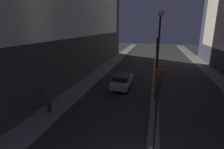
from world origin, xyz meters
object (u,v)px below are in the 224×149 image
traffic_light_far (157,45)px  street_lamp (159,41)px  traffic_light_near (157,95)px  pedestrian_on_left_sidewalk (49,102)px  traffic_cone_near (152,149)px  car_left_lane (122,81)px  traffic_light_mid (157,54)px

traffic_light_far → street_lamp: street_lamp is taller
traffic_light_near → pedestrian_on_left_sidewalk: size_ratio=2.84×
street_lamp → pedestrian_on_left_sidewalk: bearing=-152.0°
street_lamp → traffic_cone_near: (-0.06, -7.28, -4.96)m
traffic_light_near → pedestrian_on_left_sidewalk: traffic_light_near is taller
traffic_light_far → pedestrian_on_left_sidewalk: size_ratio=2.84×
traffic_light_near → traffic_cone_near: size_ratio=6.67×
street_lamp → traffic_light_far: bearing=90.0°
street_lamp → car_left_lane: 6.67m
traffic_light_near → street_lamp: 7.59m
street_lamp → traffic_light_mid: bearing=90.0°
traffic_light_far → street_lamp: size_ratio=0.59×
traffic_light_mid → traffic_light_far: same height
car_left_lane → pedestrian_on_left_sidewalk: bearing=-121.0°
traffic_cone_near → pedestrian_on_left_sidewalk: pedestrian_on_left_sidewalk is taller
traffic_light_mid → traffic_cone_near: (-0.06, -12.96, -3.04)m
traffic_light_near → traffic_light_far: size_ratio=1.00×
street_lamp → traffic_cone_near: 8.81m
street_lamp → car_left_lane: street_lamp is taller
traffic_light_mid → pedestrian_on_left_sidewalk: (-8.04, -9.96, -2.55)m
traffic_light_near → traffic_light_far: (0.00, 24.01, 0.00)m
car_left_lane → traffic_cone_near: bearing=-71.1°
street_lamp → traffic_cone_near: bearing=-90.5°
traffic_light_mid → pedestrian_on_left_sidewalk: traffic_light_mid is taller
traffic_light_far → car_left_lane: (-3.62, -13.60, -2.76)m
car_left_lane → pedestrian_on_left_sidewalk: pedestrian_on_left_sidewalk is taller
traffic_light_mid → pedestrian_on_left_sidewalk: bearing=-128.9°
traffic_light_mid → traffic_light_near: bearing=-90.0°
traffic_light_near → car_left_lane: 11.36m
traffic_light_mid → pedestrian_on_left_sidewalk: size_ratio=2.84×
traffic_light_mid → pedestrian_on_left_sidewalk: 13.05m
traffic_light_near → pedestrian_on_left_sidewalk: bearing=159.1°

